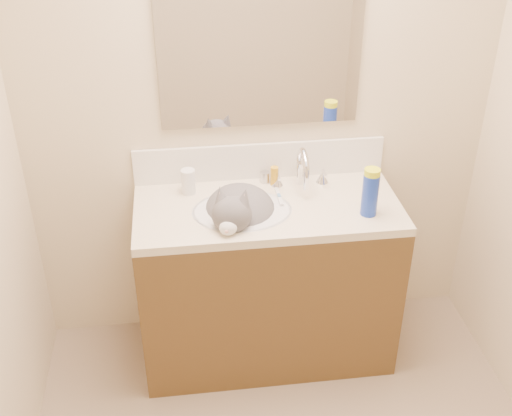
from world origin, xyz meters
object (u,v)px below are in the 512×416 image
object	(u,v)px
cat	(239,214)
vanity_cabinet	(267,284)
spray_can	(370,195)
pill_bottle	(188,181)
basin	(242,224)
faucet	(302,172)
silver_jar	(265,177)
amber_bottle	(274,176)

from	to	relation	value
cat	vanity_cabinet	bearing A→B (deg)	29.30
cat	spray_can	xyz separation A→B (m)	(0.56, -0.10, 0.12)
pill_bottle	cat	bearing A→B (deg)	-41.05
basin	vanity_cabinet	bearing A→B (deg)	14.04
pill_bottle	spray_can	xyz separation A→B (m)	(0.78, -0.29, 0.04)
faucet	silver_jar	distance (m)	0.19
spray_can	cat	bearing A→B (deg)	169.47
pill_bottle	faucet	bearing A→B (deg)	-2.52
silver_jar	amber_bottle	bearing A→B (deg)	-40.96
faucet	cat	xyz separation A→B (m)	(-0.31, -0.16, -0.10)
vanity_cabinet	faucet	xyz separation A→B (m)	(0.18, 0.14, 0.54)
vanity_cabinet	cat	bearing A→B (deg)	-168.86
pill_bottle	spray_can	bearing A→B (deg)	-20.57
basin	silver_jar	world-z (taller)	silver_jar
cat	silver_jar	distance (m)	0.29
cat	pill_bottle	xyz separation A→B (m)	(-0.21, 0.19, 0.08)
basin	amber_bottle	xyz separation A→B (m)	(0.18, 0.21, 0.12)
cat	basin	bearing A→B (deg)	2.49
cat	silver_jar	bearing A→B (deg)	75.87
vanity_cabinet	amber_bottle	distance (m)	0.53
vanity_cabinet	cat	xyz separation A→B (m)	(-0.13, -0.03, 0.43)
vanity_cabinet	pill_bottle	xyz separation A→B (m)	(-0.35, 0.16, 0.51)
faucet	amber_bottle	xyz separation A→B (m)	(-0.12, 0.05, -0.04)
amber_bottle	spray_can	world-z (taller)	spray_can
spray_can	silver_jar	bearing A→B (deg)	139.65
pill_bottle	silver_jar	xyz separation A→B (m)	(0.37, 0.06, -0.03)
pill_bottle	amber_bottle	size ratio (longest dim) A/B	1.26
basin	cat	size ratio (longest dim) A/B	0.92
silver_jar	pill_bottle	bearing A→B (deg)	-171.39
vanity_cabinet	amber_bottle	size ratio (longest dim) A/B	12.81
cat	spray_can	world-z (taller)	spray_can
faucet	silver_jar	xyz separation A→B (m)	(-0.16, 0.08, -0.06)
cat	amber_bottle	xyz separation A→B (m)	(0.19, 0.21, 0.06)
faucet	vanity_cabinet	bearing A→B (deg)	-142.71
pill_bottle	silver_jar	size ratio (longest dim) A/B	2.21
vanity_cabinet	basin	world-z (taller)	basin
vanity_cabinet	faucet	world-z (taller)	faucet
pill_bottle	basin	bearing A→B (deg)	-39.90
pill_bottle	amber_bottle	distance (m)	0.41
basin	pill_bottle	xyz separation A→B (m)	(-0.23, 0.19, 0.13)
spray_can	faucet	bearing A→B (deg)	132.76
vanity_cabinet	silver_jar	xyz separation A→B (m)	(0.02, 0.22, 0.48)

